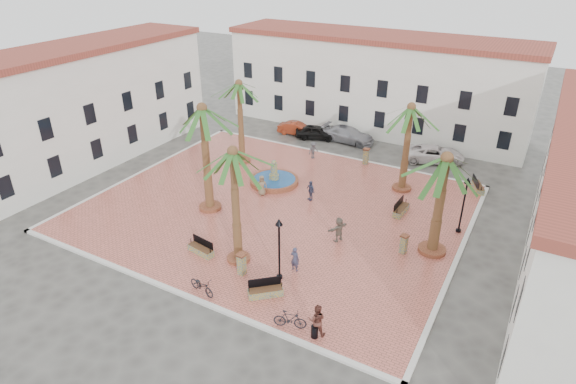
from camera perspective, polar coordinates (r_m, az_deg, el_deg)
name	(u,v)px	position (r m, az deg, el deg)	size (l,w,h in m)	color
ground	(276,208)	(35.35, -1.42, -1.94)	(120.00, 120.00, 0.00)	#56544F
plaza	(276,207)	(35.31, -1.42, -1.83)	(26.00, 22.00, 0.15)	#D16857
kerb_n	(337,156)	(44.15, 5.86, 4.30)	(26.30, 0.30, 0.16)	silver
kerb_s	(176,292)	(28.03, -13.13, -11.43)	(26.30, 0.30, 0.16)	silver
kerb_e	(458,258)	(31.71, 19.46, -7.34)	(0.30, 22.30, 0.16)	silver
kerb_w	(145,171)	(42.73, -16.63, 2.42)	(0.30, 22.30, 0.16)	silver
building_north	(376,82)	(50.63, 10.36, 12.65)	(30.40, 7.40, 9.50)	white
building_west	(85,104)	(45.39, -22.95, 9.56)	(6.40, 24.40, 10.00)	white
fountain	(274,180)	(38.59, -1.64, 1.44)	(3.89, 3.89, 2.01)	brown
palm_nw	(239,92)	(40.67, -5.80, 11.67)	(4.60, 4.60, 7.31)	brown
palm_sw	(203,121)	(32.77, -10.06, 8.34)	(5.24, 5.24, 7.92)	brown
palm_s	(233,164)	(26.64, -6.50, 3.27)	(4.59, 4.59, 7.46)	brown
palm_e	(445,172)	(29.06, 18.09, 2.30)	(5.56, 5.56, 6.74)	brown
palm_ne	(410,117)	(36.56, 14.28, 8.59)	(4.81, 4.81, 7.00)	brown
bench_s	(201,249)	(30.53, -10.26, -6.71)	(1.92, 0.86, 0.98)	#818256
bench_se	(265,291)	(26.83, -2.69, -11.66)	(1.83, 1.72, 1.02)	#818256
bench_e	(401,210)	(35.21, 13.23, -2.04)	(0.68, 1.93, 1.00)	#818256
bench_ne	(477,187)	(40.26, 21.54, 0.58)	(1.30, 2.00, 1.02)	#818256
lamppost_s	(279,239)	(26.64, -1.06, -5.55)	(0.43, 0.43, 3.97)	black
lamppost_e	(465,196)	(32.98, 20.25, -0.41)	(0.44, 0.44, 4.02)	black
bollard_se	(242,264)	(28.18, -5.53, -8.46)	(0.54, 0.54, 1.39)	#818256
bollard_n	(366,156)	(42.35, 9.22, 4.23)	(0.52, 0.52, 1.43)	#818256
bollard_e	(404,244)	(30.71, 13.56, -5.98)	(0.56, 0.56, 1.29)	#818256
litter_bin	(315,332)	(24.45, 3.16, -16.19)	(0.35, 0.35, 0.69)	black
cyclist_a	(295,259)	(28.32, 0.83, -7.94)	(0.58, 0.38, 1.59)	#383A55
bicycle_a	(202,285)	(27.28, -10.18, -10.85)	(0.64, 1.84, 0.97)	black
cyclist_b	(317,320)	(24.23, 3.43, -14.91)	(0.87, 0.67, 1.78)	#572A23
bicycle_b	(290,319)	(24.79, 0.23, -14.86)	(0.48, 1.70, 1.02)	black
pedestrian_fountain_a	(262,185)	(36.57, -3.12, 0.78)	(0.78, 0.51, 1.60)	#7E694D
pedestrian_fountain_b	(311,190)	(35.85, 2.69, 0.18)	(0.91, 0.38, 1.56)	#39415F
pedestrian_north	(313,150)	(42.98, 3.03, 4.98)	(1.02, 0.58, 1.57)	#424246
pedestrian_east	(339,229)	(31.11, 6.05, -4.42)	(1.57, 0.50, 1.69)	#75695A
car_black	(316,132)	(47.92, 3.37, 7.09)	(1.64, 4.07, 1.39)	black
car_red	(297,129)	(49.00, 1.07, 7.53)	(1.35, 3.86, 1.27)	maroon
car_silver	(348,135)	(47.39, 7.15, 6.75)	(2.09, 5.14, 1.49)	#9A9BA3
car_white	(434,154)	(44.60, 16.91, 4.36)	(2.41, 5.23, 1.45)	white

